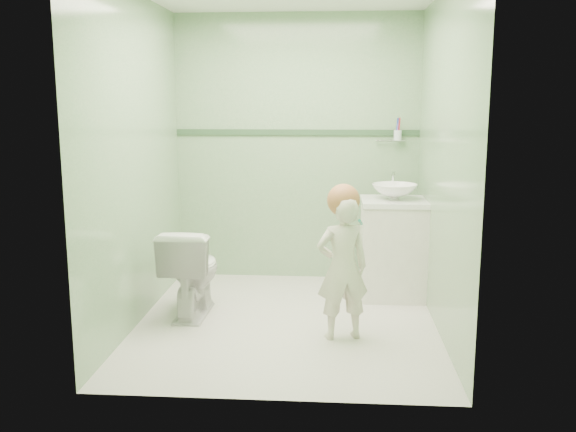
{
  "coord_description": "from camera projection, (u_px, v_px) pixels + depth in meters",
  "views": [
    {
      "loc": [
        0.33,
        -4.46,
        1.63
      ],
      "look_at": [
        0.0,
        0.15,
        0.78
      ],
      "focal_mm": 39.11,
      "sensor_mm": 36.0,
      "label": 1
    }
  ],
  "objects": [
    {
      "name": "counter",
      "position": [
        394.0,
        202.0,
        5.17
      ],
      "size": [
        0.54,
        0.52,
        0.04
      ],
      "primitive_type": "cube",
      "color": "white",
      "rests_on": "vanity"
    },
    {
      "name": "basin",
      "position": [
        394.0,
        192.0,
        5.16
      ],
      "size": [
        0.37,
        0.37,
        0.13
      ],
      "primitive_type": "imported",
      "color": "white",
      "rests_on": "counter"
    },
    {
      "name": "room_shell",
      "position": [
        286.0,
        162.0,
        4.48
      ],
      "size": [
        2.5,
        2.54,
        2.4
      ],
      "color": "#7FB17D",
      "rests_on": "ground"
    },
    {
      "name": "vanity",
      "position": [
        393.0,
        250.0,
        5.25
      ],
      "size": [
        0.52,
        0.5,
        0.8
      ],
      "primitive_type": "cube",
      "color": "silver",
      "rests_on": "ground"
    },
    {
      "name": "teal_toothbrush",
      "position": [
        359.0,
        221.0,
        4.13
      ],
      "size": [
        0.11,
        0.14,
        0.08
      ],
      "color": "#18876F",
      "rests_on": "toddler"
    },
    {
      "name": "faucet",
      "position": [
        393.0,
        179.0,
        5.32
      ],
      "size": [
        0.03,
        0.13,
        0.18
      ],
      "color": "silver",
      "rests_on": "counter"
    },
    {
      "name": "toilet",
      "position": [
        192.0,
        271.0,
        4.81
      ],
      "size": [
        0.4,
        0.69,
        0.69
      ],
      "primitive_type": "imported",
      "rotation": [
        0.0,
        0.0,
        3.12
      ],
      "color": "white",
      "rests_on": "ground"
    },
    {
      "name": "toddler",
      "position": [
        342.0,
        268.0,
        4.29
      ],
      "size": [
        0.42,
        0.33,
        1.0
      ],
      "primitive_type": "imported",
      "rotation": [
        0.0,
        0.0,
        3.41
      ],
      "color": "beige",
      "rests_on": "ground"
    },
    {
      "name": "trim_stripe",
      "position": [
        297.0,
        132.0,
        5.66
      ],
      "size": [
        2.2,
        0.02,
        0.05
      ],
      "primitive_type": "cube",
      "color": "#325233",
      "rests_on": "room_shell"
    },
    {
      "name": "hair_cap",
      "position": [
        344.0,
        200.0,
        4.23
      ],
      "size": [
        0.22,
        0.22,
        0.22
      ],
      "primitive_type": "sphere",
      "color": "#AD693D",
      "rests_on": "toddler"
    },
    {
      "name": "cup_holder",
      "position": [
        397.0,
        135.0,
        5.55
      ],
      "size": [
        0.26,
        0.07,
        0.21
      ],
      "color": "silver",
      "rests_on": "room_shell"
    },
    {
      "name": "ground",
      "position": [
        287.0,
        322.0,
        4.69
      ],
      "size": [
        2.5,
        2.5,
        0.0
      ],
      "primitive_type": "plane",
      "color": "beige",
      "rests_on": "ground"
    }
  ]
}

